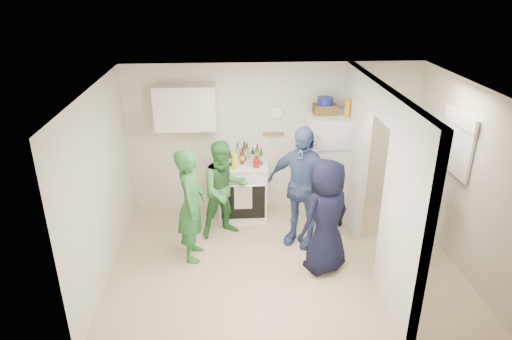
{
  "coord_description": "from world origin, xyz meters",
  "views": [
    {
      "loc": [
        -0.73,
        -5.41,
        3.78
      ],
      "look_at": [
        -0.37,
        0.4,
        1.25
      ],
      "focal_mm": 32.0,
      "sensor_mm": 36.0,
      "label": 1
    }
  ],
  "objects": [
    {
      "name": "bottle_f",
      "position": [
        -0.35,
        1.38,
        1.09
      ],
      "size": [
        0.06,
        0.06,
        0.27
      ],
      "primitive_type": "cylinder",
      "color": "#12341C",
      "rests_on": "stove"
    },
    {
      "name": "bottle_a",
      "position": [
        -0.82,
        1.49,
        1.08
      ],
      "size": [
        0.06,
        0.06,
        0.25
      ],
      "primitive_type": "cylinder",
      "color": "brown",
      "rests_on": "stove"
    },
    {
      "name": "spice_shelf",
      "position": [
        0.0,
        1.65,
        1.35
      ],
      "size": [
        0.35,
        0.08,
        0.03
      ],
      "primitive_type": "cube",
      "color": "olive",
      "rests_on": "wall_back"
    },
    {
      "name": "upper_cabinet",
      "position": [
        -1.4,
        1.52,
        1.85
      ],
      "size": [
        0.95,
        0.34,
        0.7
      ],
      "primitive_type": "cube",
      "color": "silver",
      "rests_on": "wall_back"
    },
    {
      "name": "person_nook",
      "position": [
        1.79,
        0.09,
        0.86
      ],
      "size": [
        0.76,
        1.17,
        1.72
      ],
      "primitive_type": "imported",
      "rotation": [
        0.0,
        0.0,
        -1.68
      ],
      "color": "black",
      "rests_on": "floor"
    },
    {
      "name": "floor",
      "position": [
        0.0,
        0.0,
        0.0
      ],
      "size": [
        4.8,
        4.8,
        0.0
      ],
      "primitive_type": "plane",
      "color": "#CDB891",
      "rests_on": "ground"
    },
    {
      "name": "wall_clock",
      "position": [
        0.05,
        1.68,
        1.7
      ],
      "size": [
        0.22,
        0.02,
        0.22
      ],
      "primitive_type": "cylinder",
      "rotation": [
        1.57,
        0.0,
        0.0
      ],
      "color": "white",
      "rests_on": "wall_back"
    },
    {
      "name": "fridge",
      "position": [
        0.87,
        1.34,
        0.88
      ],
      "size": [
        0.72,
        0.7,
        1.75
      ],
      "primitive_type": "cube",
      "color": "white",
      "rests_on": "floor"
    },
    {
      "name": "wall_front",
      "position": [
        0.0,
        -1.7,
        1.25
      ],
      "size": [
        4.8,
        0.0,
        4.8
      ],
      "primitive_type": "plane",
      "rotation": [
        -1.57,
        0.0,
        0.0
      ],
      "color": "silver",
      "rests_on": "floor"
    },
    {
      "name": "yellow_cup_stack_top",
      "position": [
        1.09,
        1.24,
        1.88
      ],
      "size": [
        0.09,
        0.09,
        0.25
      ],
      "primitive_type": "cylinder",
      "color": "orange",
      "rests_on": "fridge"
    },
    {
      "name": "nook_window",
      "position": [
        2.38,
        0.2,
        1.65
      ],
      "size": [
        0.03,
        0.7,
        0.8
      ],
      "primitive_type": "cube",
      "color": "black",
      "rests_on": "wall_right"
    },
    {
      "name": "blue_bowl",
      "position": [
        0.77,
        1.39,
        1.96
      ],
      "size": [
        0.24,
        0.24,
        0.11
      ],
      "primitive_type": "cylinder",
      "color": "navy",
      "rests_on": "wicker_basket"
    },
    {
      "name": "person_denim",
      "position": [
        0.3,
        0.5,
        0.92
      ],
      "size": [
        1.15,
        0.96,
        1.84
      ],
      "primitive_type": "imported",
      "rotation": [
        0.0,
        0.0,
        -0.56
      ],
      "color": "#3B4A81",
      "rests_on": "floor"
    },
    {
      "name": "person_navy",
      "position": [
        0.53,
        -0.2,
        0.8
      ],
      "size": [
        0.94,
        0.85,
        1.61
      ],
      "primitive_type": "imported",
      "rotation": [
        0.0,
        0.0,
        -2.59
      ],
      "color": "black",
      "rests_on": "floor"
    },
    {
      "name": "partition_pier_front",
      "position": [
        1.2,
        -1.1,
        1.25
      ],
      "size": [
        0.12,
        1.2,
        2.5
      ],
      "primitive_type": "cube",
      "color": "silver",
      "rests_on": "floor"
    },
    {
      "name": "bottle_j",
      "position": [
        -0.23,
        1.28,
        1.1
      ],
      "size": [
        0.06,
        0.06,
        0.28
      ],
      "primitive_type": "cylinder",
      "color": "#205E31",
      "rests_on": "stove"
    },
    {
      "name": "bottle_d",
      "position": [
        -0.53,
        1.33,
        1.09
      ],
      "size": [
        0.07,
        0.07,
        0.27
      ],
      "primitive_type": "cylinder",
      "color": "#5F2410",
      "rests_on": "stove"
    },
    {
      "name": "stove",
      "position": [
        -0.53,
        1.37,
        0.48
      ],
      "size": [
        0.8,
        0.67,
        0.96
      ],
      "primitive_type": "cube",
      "color": "white",
      "rests_on": "floor"
    },
    {
      "name": "nook_valance",
      "position": [
        2.34,
        0.2,
        2.0
      ],
      "size": [
        0.04,
        0.82,
        0.18
      ],
      "primitive_type": "cube",
      "color": "white",
      "rests_on": "wall_right"
    },
    {
      "name": "bottle_k",
      "position": [
        -0.74,
        1.41,
        1.09
      ],
      "size": [
        0.06,
        0.06,
        0.27
      ],
      "primitive_type": "cylinder",
      "color": "brown",
      "rests_on": "stove"
    },
    {
      "name": "bottle_c",
      "position": [
        -0.6,
        1.53,
        1.1
      ],
      "size": [
        0.07,
        0.07,
        0.28
      ],
      "primitive_type": "cylinder",
      "color": "#A0A7AD",
      "rests_on": "stove"
    },
    {
      "name": "partition_pier_back",
      "position": [
        1.2,
        1.1,
        1.25
      ],
      "size": [
        0.12,
        1.2,
        2.5
      ],
      "primitive_type": "cube",
      "color": "silver",
      "rests_on": "floor"
    },
    {
      "name": "bottle_h",
      "position": [
        -0.82,
        1.24,
        1.09
      ],
      "size": [
        0.08,
        0.08,
        0.26
      ],
      "primitive_type": "cylinder",
      "color": "#989CA3",
      "rests_on": "stove"
    },
    {
      "name": "bottle_e",
      "position": [
        -0.44,
        1.53,
        1.09
      ],
      "size": [
        0.08,
        0.08,
        0.27
      ],
      "primitive_type": "cylinder",
      "color": "#99A3AA",
      "rests_on": "stove"
    },
    {
      "name": "wall_right",
      "position": [
        2.4,
        0.0,
        1.25
      ],
      "size": [
        0.0,
        3.4,
        3.4
      ],
      "primitive_type": "plane",
      "rotation": [
        1.57,
        0.0,
        -1.57
      ],
      "color": "silver",
      "rests_on": "floor"
    },
    {
      "name": "wicker_basket",
      "position": [
        0.77,
        1.39,
        1.83
      ],
      "size": [
        0.35,
        0.25,
        0.15
      ],
      "primitive_type": "cube",
      "color": "brown",
      "rests_on": "fridge"
    },
    {
      "name": "bottle_l",
      "position": [
        -0.38,
        1.21,
        1.1
      ],
      "size": [
        0.06,
        0.06,
        0.28
      ],
      "primitive_type": "cylinder",
      "color": "#979AA7",
      "rests_on": "stove"
    },
    {
      "name": "person_green_left",
      "position": [
        -1.27,
        0.21,
        0.83
      ],
      "size": [
        0.44,
        0.63,
        1.66
      ],
      "primitive_type": "imported",
      "rotation": [
        0.0,
        0.0,
        1.49
      ],
      "color": "#2B6C34",
      "rests_on": "floor"
    },
    {
      "name": "bottle_b",
      "position": [
        -0.72,
        1.27,
        1.08
      ],
      "size": [
        0.06,
        0.06,
        0.25
      ],
      "primitive_type": "cylinder",
      "color": "#204416",
      "rests_on": "stove"
    },
    {
      "name": "wall_left",
      "position": [
        -2.4,
        0.0,
        1.25
      ],
      "size": [
        0.0,
        3.4,
        3.4
      ],
      "primitive_type": "plane",
      "rotation": [
        1.57,
        0.0,
        1.57
      ],
      "color": "silver",
      "rests_on": "floor"
    },
    {
      "name": "wall_back",
      "position": [
        0.0,
        1.7,
        1.25
      ],
      "size": [
        4.8,
        0.0,
        4.8
      ],
      "primitive_type": "plane",
      "rotation": [
        1.57,
        0.0,
        0.0
      ],
      "color": "silver",
      "rests_on": "floor"
    },
    {
      "name": "nook_window_frame",
      "position": [
        2.36,
        0.2,
        1.65
      ],
      "size": [
        0.04,
        0.76,
        0.86
      ],
      "primitive_type": "cube",
      "color": "white",
      "rests_on": "wall_right"
    },
    {
      "name": "red_cup",
      "position": [
        -0.31,
        1.17,
        1.02
      ],
      "size": [
        0.09,
        0.09,
        0.12
      ],
      "primitive_type": "cylinder",
      "color": "#BB0C10",
      "rests_on": "stove"
    },
    {
      "name": "bottle_i",
      "position": [
        -0.49,
        1.48,
        1.12
      ],
      "size": [
        0.07,
        0.07,
        0.33
      ],
      "primitive_type": "cylinder",
      "color": "#50400D",
      "rests_on": "stove"
    },
    {
      "name": "bottle_g",
      "position": [
        -0.28,
        1.5,
        1.09
      ],
      "size": [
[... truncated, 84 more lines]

